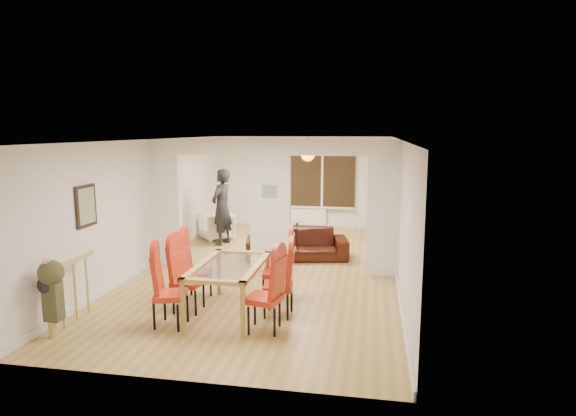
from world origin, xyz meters
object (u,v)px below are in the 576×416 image
(sofa, at_px, (297,244))
(person, at_px, (222,207))
(dining_chair_rc, at_px, (278,267))
(armchair, at_px, (217,226))
(dining_chair_la, at_px, (170,289))
(dining_chair_lc, at_px, (197,268))
(bowl, at_px, (291,232))
(dining_chair_rb, at_px, (278,281))
(dining_chair_lb, at_px, (188,277))
(television, at_px, (372,229))
(dining_chair_ra, at_px, (264,293))
(bottle, at_px, (297,228))
(dining_table, at_px, (229,289))
(coffee_table, at_px, (291,239))

(sofa, bearing_deg, person, 142.60)
(dining_chair_rc, relative_size, sofa, 0.53)
(armchair, bearing_deg, dining_chair_la, -27.28)
(armchair, bearing_deg, dining_chair_lc, -24.69)
(dining_chair_rc, xyz_separation_m, armchair, (-2.44, 4.21, -0.24))
(person, relative_size, bowl, 8.18)
(dining_chair_la, relative_size, dining_chair_rb, 1.01)
(dining_chair_lb, relative_size, television, 1.04)
(dining_chair_ra, xyz_separation_m, dining_chair_rb, (0.08, 0.59, -0.02))
(dining_chair_ra, bearing_deg, television, 88.76)
(person, distance_m, television, 3.82)
(dining_chair_ra, relative_size, person, 0.60)
(dining_chair_la, height_order, dining_chair_rc, dining_chair_rc)
(dining_chair_rb, distance_m, armchair, 5.41)
(dining_chair_rb, relative_size, television, 1.03)
(dining_chair_ra, xyz_separation_m, dining_chair_rc, (-0.04, 1.14, 0.03))
(dining_chair_lc, bearing_deg, television, 53.89)
(dining_chair_la, bearing_deg, person, 84.85)
(sofa, bearing_deg, bowl, 93.38)
(bowl, bearing_deg, bottle, 12.06)
(dining_chair_lb, distance_m, dining_chair_rb, 1.41)
(dining_chair_la, distance_m, dining_chair_rb, 1.58)
(dining_table, distance_m, dining_chair_lc, 0.91)
(sofa, bearing_deg, dining_chair_rc, -99.10)
(dining_chair_rb, relative_size, coffee_table, 0.99)
(sofa, distance_m, bottle, 1.41)
(dining_chair_lb, relative_size, dining_chair_rb, 1.01)
(dining_chair_rb, distance_m, television, 5.52)
(dining_chair_rb, distance_m, sofa, 3.31)
(dining_chair_lb, distance_m, dining_chair_ra, 1.43)
(dining_table, height_order, bottle, dining_table)
(person, distance_m, bowl, 1.81)
(dining_chair_rc, relative_size, coffee_table, 1.08)
(dining_chair_rc, xyz_separation_m, bowl, (-0.47, 4.10, -0.31))
(dining_chair_lb, distance_m, dining_chair_rc, 1.43)
(sofa, relative_size, television, 2.10)
(dining_table, bearing_deg, bowl, 88.19)
(dining_chair_la, bearing_deg, dining_chair_ra, -11.45)
(dining_chair_rc, bearing_deg, coffee_table, 89.06)
(dining_chair_la, distance_m, dining_chair_lc, 1.11)
(dining_chair_rb, xyz_separation_m, bowl, (-0.59, 4.65, -0.26))
(dining_chair_lc, bearing_deg, bowl, 72.29)
(bottle, bearing_deg, dining_chair_rb, -84.53)
(dining_chair_lc, height_order, dining_chair_rc, dining_chair_rc)
(sofa, bearing_deg, dining_chair_lc, -124.90)
(dining_chair_rc, distance_m, television, 5.02)
(dining_chair_rb, bearing_deg, dining_chair_la, -160.72)
(dining_chair_ra, distance_m, sofa, 3.89)
(dining_chair_ra, bearing_deg, sofa, 104.74)
(person, distance_m, bottle, 1.92)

